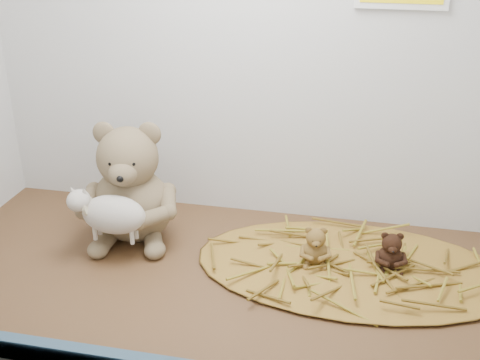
% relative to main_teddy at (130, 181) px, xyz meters
% --- Properties ---
extents(alcove_shell, '(1.20, 0.60, 0.90)m').
position_rel_main_teddy_xyz_m(alcove_shell, '(0.23, -0.03, 0.32)').
color(alcove_shell, '#472D18').
rests_on(alcove_shell, ground).
extents(straw_bed, '(0.63, 0.37, 0.01)m').
position_rel_main_teddy_xyz_m(straw_bed, '(0.48, -0.04, -0.13)').
color(straw_bed, brown).
rests_on(straw_bed, shelf_floor).
extents(main_teddy, '(0.25, 0.26, 0.26)m').
position_rel_main_teddy_xyz_m(main_teddy, '(0.00, 0.00, 0.00)').
color(main_teddy, '#7A614B').
rests_on(main_teddy, shelf_floor).
extents(toy_lamb, '(0.17, 0.11, 0.11)m').
position_rel_main_teddy_xyz_m(toy_lamb, '(0.00, -0.09, -0.03)').
color(toy_lamb, '#B9B1A6').
rests_on(toy_lamb, main_teddy).
extents(mini_teddy_tan, '(0.07, 0.08, 0.08)m').
position_rel_main_teddy_xyz_m(mini_teddy_tan, '(0.40, -0.04, -0.08)').
color(mini_teddy_tan, brown).
rests_on(mini_teddy_tan, straw_bed).
extents(mini_teddy_brown, '(0.07, 0.07, 0.08)m').
position_rel_main_teddy_xyz_m(mini_teddy_brown, '(0.55, -0.03, -0.08)').
color(mini_teddy_brown, black).
rests_on(mini_teddy_brown, straw_bed).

